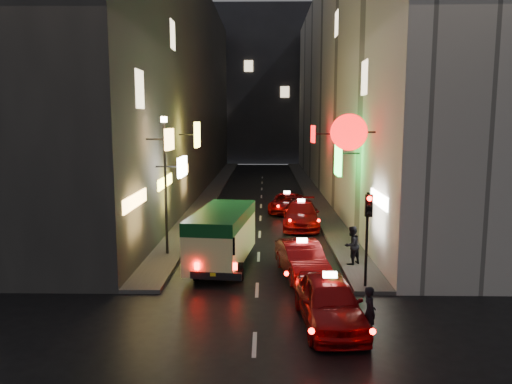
# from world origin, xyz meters

# --- Properties ---
(building_left) EXTENTS (7.38, 52.00, 18.00)m
(building_left) POSITION_xyz_m (-8.00, 33.99, 9.00)
(building_left) COLOR #3C3A36
(building_left) RESTS_ON ground
(building_right) EXTENTS (7.92, 52.00, 18.00)m
(building_right) POSITION_xyz_m (8.00, 33.99, 9.00)
(building_right) COLOR beige
(building_right) RESTS_ON ground
(building_far) EXTENTS (30.00, 10.00, 22.00)m
(building_far) POSITION_xyz_m (0.00, 66.00, 11.00)
(building_far) COLOR #333338
(building_far) RESTS_ON ground
(sidewalk_left) EXTENTS (1.50, 52.00, 0.15)m
(sidewalk_left) POSITION_xyz_m (-4.25, 34.00, 0.07)
(sidewalk_left) COLOR #494744
(sidewalk_left) RESTS_ON ground
(sidewalk_right) EXTENTS (1.50, 52.00, 0.15)m
(sidewalk_right) POSITION_xyz_m (4.25, 34.00, 0.07)
(sidewalk_right) COLOR #494744
(sidewalk_right) RESTS_ON ground
(minibus) EXTENTS (2.69, 5.93, 2.46)m
(minibus) POSITION_xyz_m (-1.52, 11.43, 1.55)
(minibus) COLOR #F2F197
(minibus) RESTS_ON ground
(taxi_near) EXTENTS (2.65, 5.67, 1.93)m
(taxi_near) POSITION_xyz_m (2.26, 5.39, 0.88)
(taxi_near) COLOR maroon
(taxi_near) RESTS_ON ground
(taxi_second) EXTENTS (2.86, 5.35, 1.79)m
(taxi_second) POSITION_xyz_m (1.77, 10.19, 0.81)
(taxi_second) COLOR maroon
(taxi_second) RESTS_ON ground
(taxi_third) EXTENTS (2.53, 5.56, 1.90)m
(taxi_third) POSITION_xyz_m (2.40, 19.47, 0.87)
(taxi_third) COLOR maroon
(taxi_third) RESTS_ON ground
(taxi_far) EXTENTS (2.67, 4.89, 1.64)m
(taxi_far) POSITION_xyz_m (1.78, 24.27, 0.74)
(taxi_far) COLOR maroon
(taxi_far) RESTS_ON ground
(pedestrian_crossing) EXTENTS (0.45, 0.62, 1.73)m
(pedestrian_crossing) POSITION_xyz_m (3.30, 4.51, 0.87)
(pedestrian_crossing) COLOR black
(pedestrian_crossing) RESTS_ON ground
(pedestrian_sidewalk) EXTENTS (0.82, 0.79, 1.87)m
(pedestrian_sidewalk) POSITION_xyz_m (3.96, 11.40, 1.08)
(pedestrian_sidewalk) COLOR black
(pedestrian_sidewalk) RESTS_ON sidewalk_right
(traffic_light) EXTENTS (0.26, 0.43, 3.50)m
(traffic_light) POSITION_xyz_m (4.00, 8.47, 2.69)
(traffic_light) COLOR black
(traffic_light) RESTS_ON sidewalk_right
(lamp_post) EXTENTS (0.28, 0.28, 6.22)m
(lamp_post) POSITION_xyz_m (-4.20, 13.00, 3.72)
(lamp_post) COLOR black
(lamp_post) RESTS_ON sidewalk_left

